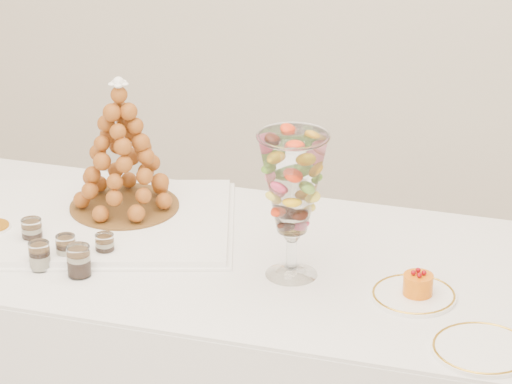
% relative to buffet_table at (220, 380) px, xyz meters
% --- Properties ---
extents(buffet_table, '(2.02, 0.84, 0.76)m').
position_rel_buffet_table_xyz_m(buffet_table, '(0.00, 0.00, 0.00)').
color(buffet_table, white).
rests_on(buffet_table, ground).
extents(lace_tray, '(0.79, 0.68, 0.02)m').
position_rel_buffet_table_xyz_m(lace_tray, '(-0.34, 0.05, 0.39)').
color(lace_tray, white).
rests_on(lace_tray, buffet_table).
extents(macaron_vase, '(0.17, 0.17, 0.36)m').
position_rel_buffet_table_xyz_m(macaron_vase, '(0.21, -0.05, 0.62)').
color(macaron_vase, white).
rests_on(macaron_vase, buffet_table).
extents(cake_plate, '(0.20, 0.20, 0.01)m').
position_rel_buffet_table_xyz_m(cake_plate, '(0.51, -0.08, 0.39)').
color(cake_plate, white).
rests_on(cake_plate, buffet_table).
extents(spare_plate, '(0.22, 0.22, 0.01)m').
position_rel_buffet_table_xyz_m(spare_plate, '(0.70, -0.27, 0.39)').
color(spare_plate, white).
rests_on(spare_plate, buffet_table).
extents(verrine_a, '(0.06, 0.06, 0.07)m').
position_rel_buffet_table_xyz_m(verrine_a, '(-0.47, -0.10, 0.42)').
color(verrine_a, white).
rests_on(verrine_a, buffet_table).
extents(verrine_b, '(0.06, 0.06, 0.07)m').
position_rel_buffet_table_xyz_m(verrine_b, '(-0.35, -0.15, 0.42)').
color(verrine_b, white).
rests_on(verrine_b, buffet_table).
extents(verrine_c, '(0.06, 0.06, 0.06)m').
position_rel_buffet_table_xyz_m(verrine_c, '(-0.26, -0.11, 0.41)').
color(verrine_c, white).
rests_on(verrine_c, buffet_table).
extents(verrine_d, '(0.06, 0.06, 0.07)m').
position_rel_buffet_table_xyz_m(verrine_d, '(-0.39, -0.21, 0.42)').
color(verrine_d, white).
rests_on(verrine_d, buffet_table).
extents(verrine_e, '(0.07, 0.07, 0.08)m').
position_rel_buffet_table_xyz_m(verrine_e, '(-0.28, -0.22, 0.42)').
color(verrine_e, white).
rests_on(verrine_e, buffet_table).
extents(croquembouche, '(0.29, 0.29, 0.37)m').
position_rel_buffet_table_xyz_m(croquembouche, '(-0.31, 0.14, 0.58)').
color(croquembouche, brown).
rests_on(croquembouche, lace_tray).
extents(mousse_cake, '(0.07, 0.07, 0.06)m').
position_rel_buffet_table_xyz_m(mousse_cake, '(0.52, -0.07, 0.42)').
color(mousse_cake, orange).
rests_on(mousse_cake, cake_plate).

